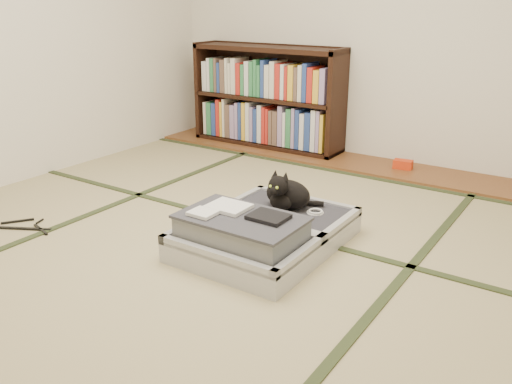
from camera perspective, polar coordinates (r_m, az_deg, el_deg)
The scene contains 9 objects.
floor at distance 3.09m, azimuth -4.40°, elevation -6.03°, with size 4.50×4.50×0.00m, color tan.
wood_strip at distance 4.71m, azimuth 10.70°, elevation 3.01°, with size 4.00×0.50×0.02m, color brown.
red_item at distance 4.60m, azimuth 15.21°, elevation 2.83°, with size 0.15×0.09×0.07m, color red.
tatami_borders at distance 3.45m, azimuth 0.64°, elevation -3.01°, with size 4.00×4.50×0.01m.
bookcase at distance 5.11m, azimuth 1.18°, elevation 9.74°, with size 1.47×0.34×0.95m.
suitcase at distance 3.04m, azimuth 0.62°, elevation -4.27°, with size 0.74×0.98×0.29m.
cat at distance 3.23m, azimuth 3.19°, elevation -0.21°, with size 0.33×0.33×0.26m.
cable_coil at distance 3.21m, azimuth 6.25°, elevation -2.11°, with size 0.10×0.10×0.02m.
hanger at distance 3.64m, azimuth -23.14°, elevation -3.38°, with size 0.39×0.27×0.01m.
Camera 1 is at (1.74, -2.18, 1.34)m, focal length 38.00 mm.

